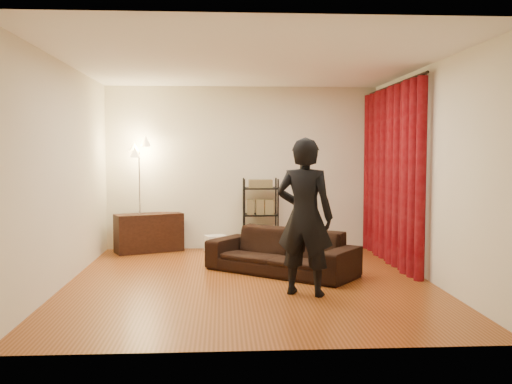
{
  "coord_description": "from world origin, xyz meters",
  "views": [
    {
      "loc": [
        -0.34,
        -7.02,
        1.61
      ],
      "look_at": [
        0.1,
        0.3,
        1.1
      ],
      "focal_mm": 40.0,
      "sensor_mm": 36.0,
      "label": 1
    }
  ],
  "objects": [
    {
      "name": "wall_front",
      "position": [
        0.0,
        -2.5,
        1.35
      ],
      "size": [
        5.0,
        0.0,
        5.0
      ],
      "primitive_type": "plane",
      "rotation": [
        -1.57,
        0.0,
        0.0
      ],
      "color": "beige",
      "rests_on": "ground"
    },
    {
      "name": "floor",
      "position": [
        0.0,
        0.0,
        0.0
      ],
      "size": [
        5.0,
        5.0,
        0.0
      ],
      "primitive_type": "plane",
      "color": "brown",
      "rests_on": "ground"
    },
    {
      "name": "wall_back",
      "position": [
        0.0,
        2.5,
        1.35
      ],
      "size": [
        5.0,
        0.0,
        5.0
      ],
      "primitive_type": "plane",
      "rotation": [
        1.57,
        0.0,
        0.0
      ],
      "color": "beige",
      "rests_on": "ground"
    },
    {
      "name": "floor_lamp",
      "position": [
        -1.67,
        2.22,
        0.9
      ],
      "size": [
        0.43,
        0.43,
        1.8
      ],
      "primitive_type": null,
      "rotation": [
        0.0,
        0.0,
        -0.41
      ],
      "color": "silver",
      "rests_on": "ground"
    },
    {
      "name": "curtain_rod",
      "position": [
        2.15,
        1.12,
        2.58
      ],
      "size": [
        0.04,
        2.65,
        0.04
      ],
      "primitive_type": "cylinder",
      "rotation": [
        1.57,
        0.0,
        0.0
      ],
      "color": "black",
      "rests_on": "wall_right"
    },
    {
      "name": "ceiling",
      "position": [
        0.0,
        0.0,
        2.7
      ],
      "size": [
        5.0,
        5.0,
        0.0
      ],
      "primitive_type": "plane",
      "rotation": [
        3.14,
        0.0,
        0.0
      ],
      "color": "white",
      "rests_on": "ground"
    },
    {
      "name": "media_cabinet",
      "position": [
        -1.52,
        2.23,
        0.31
      ],
      "size": [
        1.14,
        0.79,
        0.62
      ],
      "primitive_type": "cube",
      "rotation": [
        0.0,
        0.0,
        0.41
      ],
      "color": "black",
      "rests_on": "ground"
    },
    {
      "name": "storage_boxes",
      "position": [
        -0.44,
        2.17,
        0.13
      ],
      "size": [
        0.39,
        0.35,
        0.27
      ],
      "primitive_type": null,
      "rotation": [
        0.0,
        0.0,
        0.31
      ],
      "color": "silver",
      "rests_on": "ground"
    },
    {
      "name": "wall_left",
      "position": [
        -2.25,
        0.0,
        1.35
      ],
      "size": [
        0.0,
        5.0,
        5.0
      ],
      "primitive_type": "plane",
      "rotation": [
        1.57,
        0.0,
        1.57
      ],
      "color": "beige",
      "rests_on": "ground"
    },
    {
      "name": "person",
      "position": [
        0.59,
        -0.7,
        0.89
      ],
      "size": [
        0.77,
        0.65,
        1.78
      ],
      "primitive_type": "imported",
      "rotation": [
        0.0,
        0.0,
        2.73
      ],
      "color": "black",
      "rests_on": "ground"
    },
    {
      "name": "wire_shelf",
      "position": [
        0.29,
        2.21,
        0.59
      ],
      "size": [
        0.64,
        0.54,
        1.19
      ],
      "primitive_type": null,
      "rotation": [
        0.0,
        0.0,
        0.36
      ],
      "color": "black",
      "rests_on": "ground"
    },
    {
      "name": "wall_right",
      "position": [
        2.25,
        0.0,
        1.35
      ],
      "size": [
        0.0,
        5.0,
        5.0
      ],
      "primitive_type": "plane",
      "rotation": [
        1.57,
        0.0,
        -1.57
      ],
      "color": "beige",
      "rests_on": "ground"
    },
    {
      "name": "sofa",
      "position": [
        0.45,
        0.45,
        0.29
      ],
      "size": [
        2.06,
        1.84,
        0.58
      ],
      "primitive_type": "imported",
      "rotation": [
        0.0,
        0.0,
        -0.65
      ],
      "color": "black",
      "rests_on": "ground"
    },
    {
      "name": "curtain",
      "position": [
        2.13,
        1.12,
        1.28
      ],
      "size": [
        0.22,
        2.65,
        2.55
      ],
      "primitive_type": null,
      "color": "maroon",
      "rests_on": "ground"
    }
  ]
}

